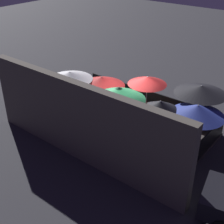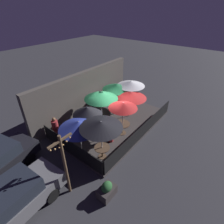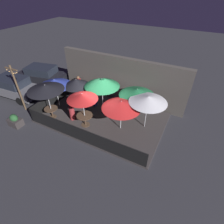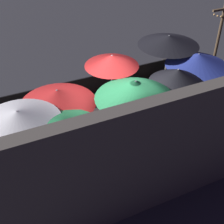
{
  "view_description": "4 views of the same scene",
  "coord_description": "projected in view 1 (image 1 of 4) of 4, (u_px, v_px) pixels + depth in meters",
  "views": [
    {
      "loc": [
        -7.43,
        10.05,
        7.96
      ],
      "look_at": [
        0.27,
        0.32,
        0.97
      ],
      "focal_mm": 50.0,
      "sensor_mm": 36.0,
      "label": 1
    },
    {
      "loc": [
        -8.22,
        -6.33,
        7.52
      ],
      "look_at": [
        -0.33,
        -0.15,
        1.25
      ],
      "focal_mm": 28.0,
      "sensor_mm": 36.0,
      "label": 2
    },
    {
      "loc": [
        4.8,
        -7.86,
        7.53
      ],
      "look_at": [
        0.84,
        -0.27,
        1.02
      ],
      "focal_mm": 28.0,
      "sensor_mm": 36.0,
      "label": 3
    },
    {
      "loc": [
        3.29,
        7.09,
        6.94
      ],
      "look_at": [
        -0.02,
        0.02,
        1.16
      ],
      "focal_mm": 50.0,
      "sensor_mm": 36.0,
      "label": 4
    }
  ],
  "objects": [
    {
      "name": "ground_plane",
      "position": [
        121.0,
        129.0,
        14.79
      ],
      "size": [
        60.0,
        60.0,
        0.0
      ],
      "primitive_type": "plane",
      "color": "#2D2D33"
    },
    {
      "name": "patio_deck",
      "position": [
        121.0,
        128.0,
        14.76
      ],
      "size": [
        7.99,
        4.99,
        0.12
      ],
      "color": "#383333",
      "rests_on": "ground_plane"
    },
    {
      "name": "building_wall",
      "position": [
        79.0,
        122.0,
        12.11
      ],
      "size": [
        9.59,
        0.36,
        3.37
      ],
      "color": "#4C4742",
      "rests_on": "ground_plane"
    },
    {
      "name": "fence_front",
      "position": [
        149.0,
        99.0,
        16.18
      ],
      "size": [
        7.79,
        0.05,
        0.95
      ],
      "color": "black",
      "rests_on": "patio_deck"
    },
    {
      "name": "fence_side_left",
      "position": [
        200.0,
        150.0,
        12.37
      ],
      "size": [
        0.05,
        4.79,
        0.95
      ],
      "color": "black",
      "rests_on": "patio_deck"
    },
    {
      "name": "patio_umbrella_0",
      "position": [
        147.0,
        80.0,
        14.19
      ],
      "size": [
        1.8,
        1.8,
        2.32
      ],
      "color": "#B2B2B7",
      "rests_on": "patio_deck"
    },
    {
      "name": "patio_umbrella_1",
      "position": [
        201.0,
        90.0,
        13.07
      ],
      "size": [
        2.23,
        2.23,
        2.44
      ],
      "color": "#B2B2B7",
      "rests_on": "patio_deck"
    },
    {
      "name": "patio_umbrella_2",
      "position": [
        102.0,
        81.0,
        14.99
      ],
      "size": [
        2.27,
        2.27,
        2.01
      ],
      "color": "#B2B2B7",
      "rests_on": "patio_deck"
    },
    {
      "name": "patio_umbrella_3",
      "position": [
        160.0,
        106.0,
        12.42
      ],
      "size": [
        1.8,
        1.8,
        2.19
      ],
      "color": "#B2B2B7",
      "rests_on": "patio_deck"
    },
    {
      "name": "patio_umbrella_4",
      "position": [
        74.0,
        88.0,
        14.07
      ],
      "size": [
        2.24,
        2.24,
        2.1
      ],
      "color": "#B2B2B7",
      "rests_on": "patio_deck"
    },
    {
      "name": "patio_umbrella_5",
      "position": [
        70.0,
        75.0,
        14.97
      ],
      "size": [
        2.21,
        2.21,
        2.22
      ],
      "color": "#B2B2B7",
      "rests_on": "patio_deck"
    },
    {
      "name": "patio_umbrella_6",
      "position": [
        197.0,
        110.0,
        12.17
      ],
      "size": [
        2.21,
        2.21,
        2.16
      ],
      "color": "#B2B2B7",
      "rests_on": "patio_deck"
    },
    {
      "name": "patio_umbrella_7",
      "position": [
        119.0,
        93.0,
        12.95
      ],
      "size": [
        2.3,
        2.3,
        2.45
      ],
      "color": "#B2B2B7",
      "rests_on": "patio_deck"
    },
    {
      "name": "dining_table_0",
      "position": [
        146.0,
        110.0,
        14.94
      ],
      "size": [
        1.0,
        1.0,
        0.77
      ],
      "color": "#4C3828",
      "rests_on": "patio_deck"
    },
    {
      "name": "dining_table_1",
      "position": [
        196.0,
        124.0,
        13.9
      ],
      "size": [
        0.86,
        0.86,
        0.7
      ],
      "color": "#4C3828",
      "rests_on": "patio_deck"
    },
    {
      "name": "patio_chair_0",
      "position": [
        94.0,
        117.0,
        14.5
      ],
      "size": [
        0.56,
        0.56,
        0.95
      ],
      "rotation": [
        0.0,
        0.0,
        -2.25
      ],
      "color": "#4C3828",
      "rests_on": "patio_deck"
    },
    {
      "name": "patio_chair_1",
      "position": [
        164.0,
        151.0,
        12.22
      ],
      "size": [
        0.42,
        0.42,
        0.95
      ],
      "rotation": [
        0.0,
        0.0,
        -1.62
      ],
      "color": "#4C3828",
      "rests_on": "patio_deck"
    },
    {
      "name": "patron_0",
      "position": [
        164.0,
        119.0,
        14.31
      ],
      "size": [
        0.46,
        0.46,
        1.22
      ],
      "rotation": [
        0.0,
        0.0,
        1.16
      ],
      "color": "maroon",
      "rests_on": "patio_deck"
    },
    {
      "name": "patron_1",
      "position": [
        130.0,
        134.0,
        13.09
      ],
      "size": [
        0.47,
        0.47,
        1.36
      ],
      "rotation": [
        0.0,
        0.0,
        4.2
      ],
      "color": "navy",
      "rests_on": "patio_deck"
    },
    {
      "name": "patron_2",
      "position": [
        162.0,
        168.0,
        11.19
      ],
      "size": [
        0.57,
        0.57,
        1.36
      ],
      "rotation": [
        0.0,
        0.0,
        2.44
      ],
      "color": "maroon",
      "rests_on": "patio_deck"
    }
  ]
}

